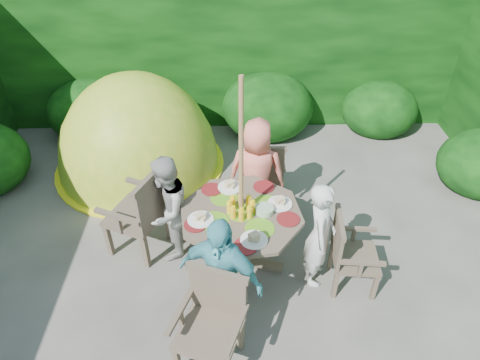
{
  "coord_description": "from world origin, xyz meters",
  "views": [
    {
      "loc": [
        0.01,
        -2.74,
        3.59
      ],
      "look_at": [
        0.1,
        0.87,
        0.85
      ],
      "focal_mm": 32.0,
      "sensor_mm": 36.0,
      "label": 1
    }
  ],
  "objects_px": {
    "garden_chair_left": "(142,212)",
    "dome_tent": "(142,165)",
    "child_left": "(167,209)",
    "child_front": "(220,278)",
    "garden_chair_front": "(212,320)",
    "parasol_pole": "(241,184)",
    "garden_chair_right": "(349,252)",
    "patio_table": "(241,221)",
    "child_back": "(257,172)",
    "child_right": "(320,235)",
    "garden_chair_back": "(263,172)"
  },
  "relations": [
    {
      "from": "garden_chair_left",
      "to": "dome_tent",
      "type": "height_order",
      "value": "dome_tent"
    },
    {
      "from": "child_left",
      "to": "child_front",
      "type": "distance_m",
      "value": 1.13
    },
    {
      "from": "garden_chair_front",
      "to": "parasol_pole",
      "type": "bearing_deg",
      "value": 96.77
    },
    {
      "from": "garden_chair_left",
      "to": "child_front",
      "type": "distance_m",
      "value": 1.35
    },
    {
      "from": "garden_chair_right",
      "to": "patio_table",
      "type": "bearing_deg",
      "value": 80.09
    },
    {
      "from": "garden_chair_right",
      "to": "garden_chair_left",
      "type": "relative_size",
      "value": 0.82
    },
    {
      "from": "garden_chair_left",
      "to": "parasol_pole",
      "type": "bearing_deg",
      "value": 99.92
    },
    {
      "from": "child_front",
      "to": "dome_tent",
      "type": "relative_size",
      "value": 0.49
    },
    {
      "from": "garden_chair_right",
      "to": "garden_chair_front",
      "type": "bearing_deg",
      "value": 125.51
    },
    {
      "from": "garden_chair_front",
      "to": "child_left",
      "type": "bearing_deg",
      "value": 132.65
    },
    {
      "from": "garden_chair_left",
      "to": "garden_chair_front",
      "type": "bearing_deg",
      "value": 54.52
    },
    {
      "from": "garden_chair_left",
      "to": "child_back",
      "type": "relative_size",
      "value": 0.76
    },
    {
      "from": "garden_chair_left",
      "to": "garden_chair_right",
      "type": "bearing_deg",
      "value": 99.23
    },
    {
      "from": "child_right",
      "to": "dome_tent",
      "type": "distance_m",
      "value": 3.09
    },
    {
      "from": "child_back",
      "to": "dome_tent",
      "type": "height_order",
      "value": "dome_tent"
    },
    {
      "from": "garden_chair_front",
      "to": "child_left",
      "type": "xyz_separation_m",
      "value": [
        -0.5,
        1.27,
        0.14
      ]
    },
    {
      "from": "patio_table",
      "to": "child_back",
      "type": "height_order",
      "value": "child_back"
    },
    {
      "from": "parasol_pole",
      "to": "dome_tent",
      "type": "bearing_deg",
      "value": 126.2
    },
    {
      "from": "patio_table",
      "to": "child_back",
      "type": "distance_m",
      "value": 0.8
    },
    {
      "from": "parasol_pole",
      "to": "child_back",
      "type": "distance_m",
      "value": 0.91
    },
    {
      "from": "garden_chair_right",
      "to": "garden_chair_back",
      "type": "relative_size",
      "value": 0.95
    },
    {
      "from": "garden_chair_right",
      "to": "child_front",
      "type": "distance_m",
      "value": 1.38
    },
    {
      "from": "parasol_pole",
      "to": "garden_chair_back",
      "type": "bearing_deg",
      "value": 74.39
    },
    {
      "from": "garden_chair_left",
      "to": "patio_table",
      "type": "bearing_deg",
      "value": 99.97
    },
    {
      "from": "child_left",
      "to": "dome_tent",
      "type": "height_order",
      "value": "dome_tent"
    },
    {
      "from": "patio_table",
      "to": "child_right",
      "type": "distance_m",
      "value": 0.8
    },
    {
      "from": "garden_chair_front",
      "to": "dome_tent",
      "type": "height_order",
      "value": "dome_tent"
    },
    {
      "from": "child_front",
      "to": "garden_chair_front",
      "type": "bearing_deg",
      "value": -78.69
    },
    {
      "from": "patio_table",
      "to": "garden_chair_right",
      "type": "height_order",
      "value": "patio_table"
    },
    {
      "from": "parasol_pole",
      "to": "child_back",
      "type": "xyz_separation_m",
      "value": [
        0.2,
        0.77,
        -0.43
      ]
    },
    {
      "from": "garden_chair_right",
      "to": "child_right",
      "type": "relative_size",
      "value": 0.69
    },
    {
      "from": "garden_chair_left",
      "to": "dome_tent",
      "type": "xyz_separation_m",
      "value": [
        -0.34,
        1.65,
        -0.55
      ]
    },
    {
      "from": "child_right",
      "to": "child_front",
      "type": "xyz_separation_m",
      "value": [
        -0.98,
        -0.57,
        0.06
      ]
    },
    {
      "from": "child_left",
      "to": "dome_tent",
      "type": "bearing_deg",
      "value": -144.14
    },
    {
      "from": "parasol_pole",
      "to": "child_right",
      "type": "distance_m",
      "value": 0.94
    },
    {
      "from": "child_back",
      "to": "child_right",
      "type": "bearing_deg",
      "value": 128.46
    },
    {
      "from": "garden_chair_right",
      "to": "garden_chair_back",
      "type": "xyz_separation_m",
      "value": [
        -0.77,
        1.35,
        0.02
      ]
    },
    {
      "from": "garden_chair_back",
      "to": "dome_tent",
      "type": "bearing_deg",
      "value": -25.54
    },
    {
      "from": "garden_chair_right",
      "to": "child_front",
      "type": "relative_size",
      "value": 0.63
    },
    {
      "from": "parasol_pole",
      "to": "child_right",
      "type": "bearing_deg",
      "value": -14.64
    },
    {
      "from": "garden_chair_left",
      "to": "garden_chair_front",
      "type": "distance_m",
      "value": 1.55
    },
    {
      "from": "child_left",
      "to": "dome_tent",
      "type": "xyz_separation_m",
      "value": [
        -0.62,
        1.71,
        -0.62
      ]
    },
    {
      "from": "garden_chair_right",
      "to": "garden_chair_left",
      "type": "height_order",
      "value": "garden_chair_left"
    },
    {
      "from": "parasol_pole",
      "to": "garden_chair_front",
      "type": "xyz_separation_m",
      "value": [
        -0.27,
        -1.07,
        -0.61
      ]
    },
    {
      "from": "patio_table",
      "to": "garden_chair_left",
      "type": "xyz_separation_m",
      "value": [
        -1.06,
        0.26,
        -0.08
      ]
    },
    {
      "from": "garden_chair_front",
      "to": "child_back",
      "type": "relative_size",
      "value": 0.68
    },
    {
      "from": "garden_chair_right",
      "to": "garden_chair_front",
      "type": "xyz_separation_m",
      "value": [
        -1.34,
        -0.77,
        0.04
      ]
    },
    {
      "from": "garden_chair_left",
      "to": "child_back",
      "type": "xyz_separation_m",
      "value": [
        1.26,
        0.51,
        0.13
      ]
    },
    {
      "from": "garden_chair_left",
      "to": "child_left",
      "type": "relative_size",
      "value": 0.82
    },
    {
      "from": "dome_tent",
      "to": "child_right",
      "type": "bearing_deg",
      "value": -54.87
    }
  ]
}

